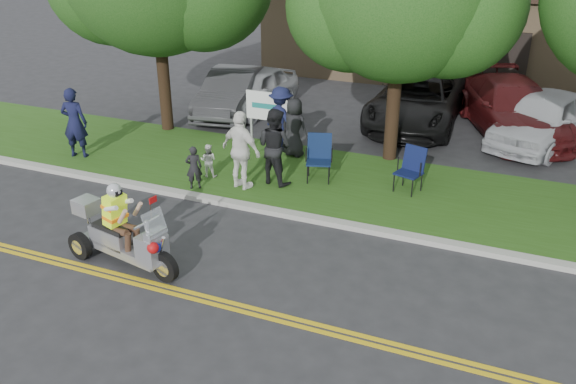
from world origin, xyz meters
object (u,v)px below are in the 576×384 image
at_px(parked_car_left, 233,92).
at_px(parked_car_right, 512,108).
at_px(lawn_chair_a, 412,166).
at_px(spectator_adult_mid, 274,146).
at_px(parked_car_far_right, 543,119).
at_px(trike_scooter, 121,236).
at_px(spectator_adult_left, 74,123).
at_px(parked_car_mid, 417,100).
at_px(parked_car_far_left, 253,90).
at_px(lawn_chair_b, 319,154).
at_px(spectator_adult_right, 241,150).

relative_size(parked_car_left, parked_car_right, 0.80).
xyz_separation_m(lawn_chair_a, parked_car_right, (1.88, 5.60, 0.09)).
relative_size(spectator_adult_mid, parked_car_far_right, 0.41).
xyz_separation_m(trike_scooter, spectator_adult_left, (-4.49, 4.06, 0.48)).
bearing_deg(spectator_adult_left, parked_car_mid, -154.63).
xyz_separation_m(lawn_chair_a, parked_car_far_left, (-6.47, 4.71, 0.01)).
bearing_deg(parked_car_far_right, trike_scooter, -105.31).
xyz_separation_m(trike_scooter, spectator_adult_mid, (1.23, 4.51, 0.47)).
bearing_deg(parked_car_far_left, trike_scooter, -73.79).
distance_m(lawn_chair_b, parked_car_far_right, 7.20).
xyz_separation_m(lawn_chair_a, spectator_adult_right, (-3.81, -1.46, 0.36)).
bearing_deg(parked_car_far_right, parked_car_far_left, -158.92).
xyz_separation_m(trike_scooter, parked_car_left, (-2.53, 9.54, 0.14)).
distance_m(trike_scooter, parked_car_mid, 11.29).
xyz_separation_m(lawn_chair_a, spectator_adult_left, (-8.93, -1.30, 0.36)).
bearing_deg(parked_car_far_right, parked_car_left, -155.85).
bearing_deg(parked_car_right, parked_car_mid, 161.11).
relative_size(spectator_adult_left, spectator_adult_right, 1.00).
distance_m(parked_car_far_left, parked_car_mid, 5.52).
distance_m(lawn_chair_b, spectator_adult_left, 6.75).
bearing_deg(parked_car_far_right, lawn_chair_a, -99.72).
bearing_deg(lawn_chair_a, lawn_chair_b, -158.18).
bearing_deg(trike_scooter, spectator_adult_right, 92.53).
relative_size(lawn_chair_a, parked_car_far_right, 0.23).
distance_m(parked_car_left, parked_car_right, 8.96).
distance_m(lawn_chair_a, parked_car_left, 8.13).
distance_m(lawn_chair_a, spectator_adult_mid, 3.34).
relative_size(lawn_chair_b, parked_car_far_right, 0.25).
relative_size(spectator_adult_mid, parked_car_right, 0.34).
bearing_deg(parked_car_right, trike_scooter, -143.13).
bearing_deg(lawn_chair_b, spectator_adult_right, -157.61).
relative_size(lawn_chair_a, parked_car_far_left, 0.25).
bearing_deg(spectator_adult_mid, parked_car_far_left, -46.29).
bearing_deg(lawn_chair_a, parked_car_far_right, 77.38).
xyz_separation_m(spectator_adult_right, parked_car_far_right, (6.60, 6.38, -0.29)).
height_order(parked_car_left, parked_car_far_right, parked_car_far_right).
xyz_separation_m(trike_scooter, parked_car_far_right, (7.23, 10.29, 0.20)).
bearing_deg(spectator_adult_mid, spectator_adult_right, 58.70).
relative_size(lawn_chair_a, parked_car_right, 0.19).
distance_m(spectator_adult_left, parked_car_right, 12.83).
height_order(spectator_adult_left, parked_car_far_right, spectator_adult_left).
relative_size(trike_scooter, lawn_chair_b, 2.25).
bearing_deg(parked_car_mid, trike_scooter, -108.83).
bearing_deg(parked_car_left, spectator_adult_left, -119.59).
bearing_deg(parked_car_mid, parked_car_far_left, -174.05).
xyz_separation_m(spectator_adult_left, parked_car_left, (1.96, 5.48, -0.33)).
distance_m(spectator_adult_left, spectator_adult_right, 5.12).
relative_size(lawn_chair_a, lawn_chair_b, 0.94).
bearing_deg(parked_car_far_left, parked_car_mid, 11.83).
bearing_deg(spectator_adult_left, spectator_adult_mid, 169.78).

